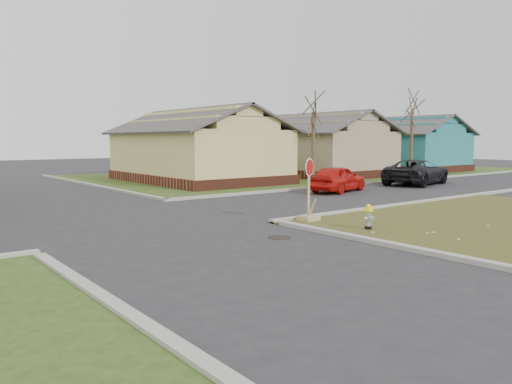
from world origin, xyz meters
TOP-DOWN VIEW (x-y plane):
  - ground at (0.00, 0.00)m, footprint 120.00×120.00m
  - verge_far_right at (22.00, 18.00)m, footprint 37.00×19.00m
  - curbs at (0.00, 5.00)m, footprint 80.00×40.00m
  - manhole at (2.20, -0.50)m, footprint 0.64×0.64m
  - side_house_yellow at (10.00, 16.50)m, footprint 7.60×11.60m
  - side_house_tan at (20.00, 16.50)m, footprint 7.60×11.60m
  - side_house_teal at (30.00, 16.50)m, footprint 7.60×11.60m
  - tree_mid_right at (14.00, 10.20)m, footprint 0.22×0.22m
  - tree_far_right at (24.00, 10.50)m, footprint 0.22×0.22m
  - fire_hydrant at (4.92, -1.32)m, footprint 0.28×0.28m
  - stop_sign at (4.64, 0.89)m, footprint 0.58×0.56m
  - red_sedan at (12.36, 6.76)m, footprint 4.26×2.65m
  - dark_pickup at (19.20, 6.76)m, footprint 5.75×3.65m

SIDE VIEW (x-z plane):
  - ground at x=0.00m, z-range 0.00..0.00m
  - curbs at x=0.00m, z-range -0.06..0.06m
  - manhole at x=2.20m, z-range 0.00..0.01m
  - verge_far_right at x=22.00m, z-range 0.00..0.05m
  - fire_hydrant at x=4.92m, z-range 0.09..0.82m
  - stop_sign at x=4.64m, z-range -0.53..1.50m
  - red_sedan at x=12.36m, z-range 0.00..1.35m
  - dark_pickup at x=19.20m, z-range 0.00..1.48m
  - tree_mid_right at x=14.00m, z-range 0.05..4.25m
  - side_house_yellow at x=10.00m, z-range -0.16..4.54m
  - side_house_tan at x=20.00m, z-range -0.16..4.54m
  - side_house_teal at x=30.00m, z-range -0.16..4.54m
  - tree_far_right at x=24.00m, z-range 0.05..4.81m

